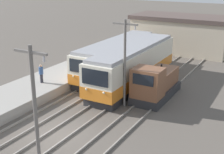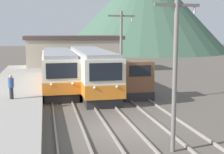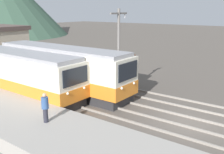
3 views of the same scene
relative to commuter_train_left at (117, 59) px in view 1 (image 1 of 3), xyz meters
The scene contains 11 objects.
ground_plane 13.43m from the commuter_train_left, 78.75° to the right, with size 200.00×200.00×0.00m, color #564F47.
track_left 13.17m from the commuter_train_left, 90.00° to the right, with size 1.54×60.00×0.14m.
track_center 13.46m from the commuter_train_left, 77.91° to the right, with size 1.54×60.00×0.14m.
track_right 14.39m from the commuter_train_left, 66.07° to the right, with size 1.54×60.00×0.14m.
commuter_train_left is the anchor object (origin of this frame).
commuter_train_center 3.43m from the commuter_train_left, 35.21° to the right, with size 2.84×13.45×3.71m.
shunting_locomotive 7.14m from the commuter_train_left, 35.48° to the right, with size 2.40×5.83×3.00m.
catenary_mast_near 17.16m from the commuter_train_left, 75.36° to the right, with size 2.00×0.20×6.74m.
catenary_mast_mid 8.30m from the commuter_train_left, 57.62° to the right, with size 2.00×0.20×6.74m.
person_on_platform 8.23m from the commuter_train_left, 114.53° to the right, with size 0.38×0.38×1.63m.
station_building 13.21m from the commuter_train_left, 78.63° to the left, with size 12.60×6.30×4.71m.
Camera 1 is at (11.82, -13.80, 9.84)m, focal length 50.00 mm.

